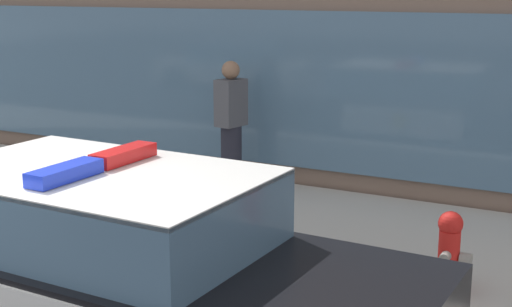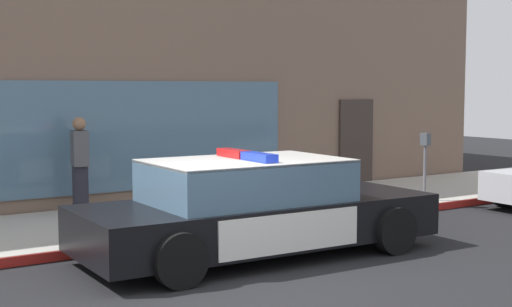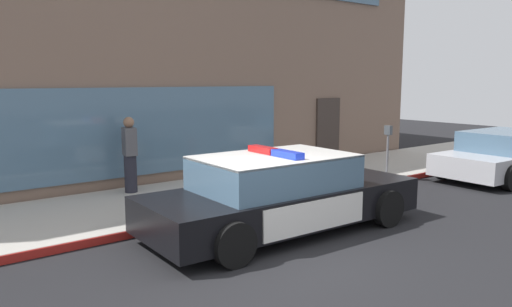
# 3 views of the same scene
# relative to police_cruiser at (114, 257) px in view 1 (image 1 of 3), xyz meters

# --- Properties ---
(sidewalk) EXTENTS (48.00, 3.23, 0.15)m
(sidewalk) POSITION_rel_police_cruiser_xyz_m (-1.25, 2.84, -0.61)
(sidewalk) COLOR #B2ADA3
(sidewalk) RESTS_ON ground
(curb_red_paint) EXTENTS (28.80, 0.04, 0.14)m
(curb_red_paint) POSITION_rel_police_cruiser_xyz_m (-1.25, 1.21, -0.61)
(curb_red_paint) COLOR maroon
(curb_red_paint) RESTS_ON ground
(police_cruiser) EXTENTS (5.18, 2.24, 1.49)m
(police_cruiser) POSITION_rel_police_cruiser_xyz_m (0.00, 0.00, 0.00)
(police_cruiser) COLOR black
(police_cruiser) RESTS_ON ground
(fire_hydrant) EXTENTS (0.34, 0.39, 0.73)m
(fire_hydrant) POSITION_rel_police_cruiser_xyz_m (2.27, 1.86, -0.18)
(fire_hydrant) COLOR red
(fire_hydrant) RESTS_ON sidewalk
(pedestrian_on_sidewalk) EXTENTS (0.33, 0.44, 1.71)m
(pedestrian_on_sidewalk) POSITION_rel_police_cruiser_xyz_m (-1.13, 3.90, 0.33)
(pedestrian_on_sidewalk) COLOR #23232D
(pedestrian_on_sidewalk) RESTS_ON sidewalk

